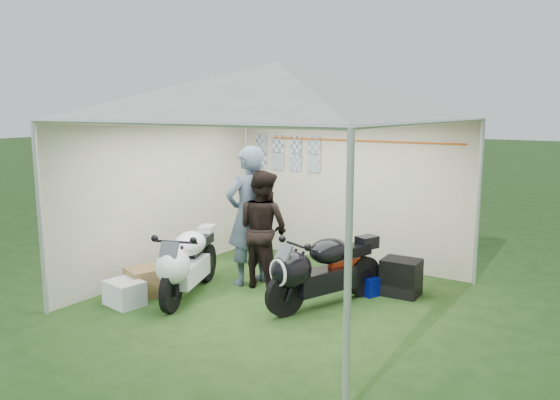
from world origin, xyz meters
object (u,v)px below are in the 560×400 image
Objects in this scene: crate_0 at (124,293)px; motorcycle_white at (187,261)px; canopy_tent at (278,97)px; equipment_box at (401,277)px; paddock_stand at (367,285)px; person_dark_jacket at (263,229)px; person_blue_jacket at (249,216)px; crate_2 at (151,280)px; motorcycle_black at (320,269)px; crate_1 at (144,282)px.

motorcycle_white is at bearing 53.67° from crate_0.
motorcycle_white is at bearing -144.56° from canopy_tent.
paddock_stand is at bearing -149.70° from equipment_box.
equipment_box reaches higher than paddock_stand.
paddock_stand is 1.58m from person_dark_jacket.
person_blue_jacket is at bearing 49.42° from motorcycle_white.
paddock_stand is at bearing 37.83° from canopy_tent.
person_dark_jacket is (-1.34, -0.48, 0.69)m from paddock_stand.
person_dark_jacket is 5.74× the size of crate_2.
equipment_box is at bearing 35.77° from canopy_tent.
canopy_tent is at bearing 21.90° from crate_2.
person_dark_jacket is at bearing -173.58° from motorcycle_black.
person_blue_jacket reaches higher than paddock_stand.
crate_0 reaches higher than paddock_stand.
crate_1 reaches higher than crate_2.
canopy_tent is 3.11m from crate_0.
equipment_box is 1.15× the size of crate_1.
person_dark_jacket is 1.98m from crate_0.
person_blue_jacket is 4.62× the size of crate_1.
motorcycle_white is at bearing -136.88° from motorcycle_black.
canopy_tent reaches higher than person_blue_jacket.
canopy_tent reaches higher than paddock_stand.
equipment_box is at bearing 14.07° from motorcycle_white.
person_dark_jacket reaches higher than motorcycle_white.
person_blue_jacket reaches higher than motorcycle_white.
paddock_stand is (1.89, 1.41, -0.37)m from motorcycle_white.
person_blue_jacket is at bearing 160.19° from canopy_tent.
motorcycle_white is 1.12m from person_dark_jacket.
canopy_tent is at bearing 157.65° from person_dark_jacket.
motorcycle_white is 3.65× the size of crate_0.
equipment_box is (2.28, 1.63, -0.25)m from motorcycle_white.
canopy_tent is at bearing 90.59° from person_blue_jacket.
motorcycle_black is at bearing -111.02° from paddock_stand.
equipment_box reaches higher than crate_1.
motorcycle_white is 0.87× the size of person_blue_jacket.
motorcycle_white reaches higher than crate_2.
canopy_tent is 17.35× the size of paddock_stand.
person_blue_jacket is (-0.65, 0.23, -1.61)m from canopy_tent.
person_dark_jacket is at bearing -157.64° from equipment_box.
motorcycle_white is 0.99× the size of motorcycle_black.
person_dark_jacket reaches higher than equipment_box.
person_blue_jacket is (-1.29, 0.27, 0.48)m from motorcycle_black.
person_blue_jacket is 6.86× the size of crate_2.
motorcycle_black is 6.03× the size of crate_2.
equipment_box is at bearing 30.30° from paddock_stand.
crate_2 is (-2.59, -1.39, -0.02)m from paddock_stand.
crate_1 is (-2.80, -1.89, -0.05)m from equipment_box.
motorcycle_white is 6.00× the size of crate_2.
motorcycle_white is 1.05× the size of person_dark_jacket.
equipment_box is 1.04× the size of crate_0.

